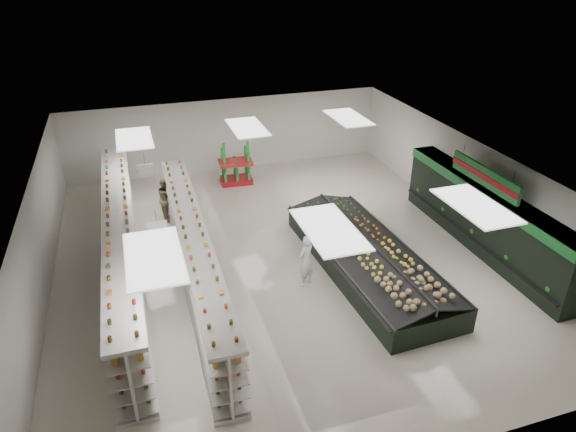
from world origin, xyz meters
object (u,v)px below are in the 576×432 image
object	(u,v)px
gondola_center	(195,258)
soda_endcap	(236,164)
shopper_main	(306,261)
gondola_left	(123,249)
shopper_background	(167,198)
produce_island	(367,257)

from	to	relation	value
gondola_center	soda_endcap	bearing A→B (deg)	68.82
gondola_center	shopper_main	distance (m)	3.28
gondola_left	soda_endcap	xyz separation A→B (m)	(4.77, 5.86, -0.08)
shopper_background	soda_endcap	bearing A→B (deg)	-56.21
gondola_center	gondola_left	bearing A→B (deg)	153.38
shopper_background	gondola_left	bearing A→B (deg)	149.49
gondola_center	shopper_main	xyz separation A→B (m)	(3.08, -1.12, -0.04)
shopper_main	produce_island	bearing A→B (deg)	150.22
gondola_left	soda_endcap	bearing A→B (deg)	50.87
produce_island	soda_endcap	bearing A→B (deg)	106.88
gondola_left	shopper_main	world-z (taller)	gondola_left
soda_endcap	shopper_background	world-z (taller)	soda_endcap
gondola_center	shopper_background	world-z (taller)	gondola_center
gondola_center	produce_island	world-z (taller)	gondola_center
shopper_main	shopper_background	world-z (taller)	shopper_background
gondola_center	shopper_main	size ratio (longest dim) A/B	6.57
soda_endcap	shopper_background	bearing A→B (deg)	-141.70
gondola_left	produce_island	distance (m)	7.45
gondola_center	produce_island	xyz separation A→B (m)	(5.16, -0.97, -0.37)
gondola_center	soda_endcap	distance (m)	7.43
soda_endcap	shopper_background	distance (m)	3.97
gondola_center	shopper_background	xyz separation A→B (m)	(-0.34, 4.43, -0.03)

